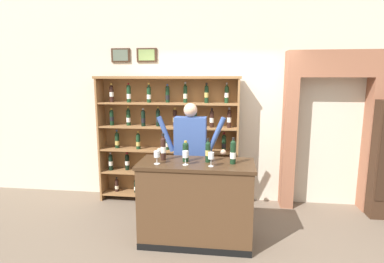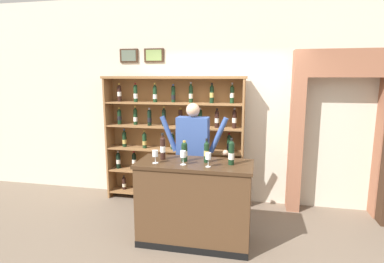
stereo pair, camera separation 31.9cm
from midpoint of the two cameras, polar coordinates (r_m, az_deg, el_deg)
name	(u,v)px [view 1 (the left image)]	position (r m, az deg, el deg)	size (l,w,h in m)	color
ground_plane	(207,242)	(4.16, 0.44, -19.76)	(14.00, 14.00, 0.02)	#6B5B4C
back_wall	(215,100)	(5.15, 2.50, 5.78)	(12.00, 0.19, 3.35)	beige
wine_shelf	(168,136)	(5.09, -6.18, -0.86)	(2.32, 0.33, 2.07)	olive
archway_doorway	(329,119)	(5.21, 22.40, 2.05)	(1.42, 0.45, 2.45)	#935B42
tasting_counter	(196,203)	(3.95, -1.62, -12.98)	(1.41, 0.62, 1.03)	#4C331E
shopkeeper	(190,148)	(4.40, -2.36, -3.14)	(1.00, 0.22, 1.70)	#2D3347
tasting_bottle_grappa	(163,148)	(3.88, -7.68, -3.02)	(0.07, 0.07, 0.34)	black
tasting_bottle_chianti	(186,151)	(3.79, -3.60, -3.70)	(0.08, 0.08, 0.26)	black
tasting_bottle_brunello	(208,151)	(3.76, 0.50, -3.67)	(0.07, 0.07, 0.30)	black
tasting_bottle_bianco	(233,152)	(3.70, 5.13, -3.77)	(0.07, 0.07, 0.32)	black
wine_glass_spare	(157,155)	(3.72, -8.95, -4.32)	(0.07, 0.07, 0.16)	silver
wine_glass_center	(211,156)	(3.58, 0.98, -4.64)	(0.07, 0.07, 0.17)	silver
wine_glass_right	(185,155)	(3.65, -3.73, -4.39)	(0.07, 0.07, 0.17)	silver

